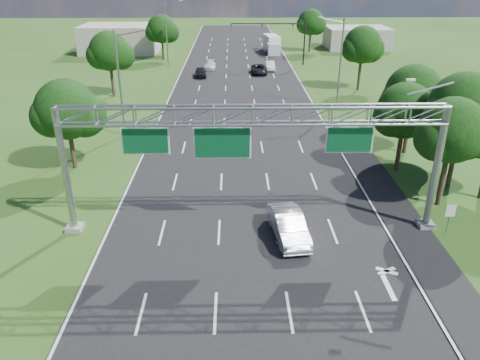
{
  "coord_description": "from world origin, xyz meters",
  "views": [
    {
      "loc": [
        -0.91,
        -13.89,
        15.41
      ],
      "look_at": [
        -0.47,
        12.09,
        3.36
      ],
      "focal_mm": 35.0,
      "sensor_mm": 36.0,
      "label": 1
    }
  ],
  "objects_px": {
    "traffic_signal": "(283,33)",
    "silver_sedan": "(288,226)",
    "sign_gantry": "(254,125)",
    "box_truck": "(272,44)",
    "regulatory_sign": "(450,213)"
  },
  "relations": [
    {
      "from": "traffic_signal",
      "to": "box_truck",
      "type": "relative_size",
      "value": 1.48
    },
    {
      "from": "sign_gantry",
      "to": "box_truck",
      "type": "bearing_deg",
      "value": 84.41
    },
    {
      "from": "traffic_signal",
      "to": "silver_sedan",
      "type": "bearing_deg",
      "value": -95.27
    },
    {
      "from": "regulatory_sign",
      "to": "traffic_signal",
      "type": "bearing_deg",
      "value": 95.2
    },
    {
      "from": "sign_gantry",
      "to": "traffic_signal",
      "type": "distance_m",
      "value": 53.51
    },
    {
      "from": "sign_gantry",
      "to": "box_truck",
      "type": "xyz_separation_m",
      "value": [
        6.39,
        65.22,
        -5.43
      ]
    },
    {
      "from": "silver_sedan",
      "to": "sign_gantry",
      "type": "bearing_deg",
      "value": 144.35
    },
    {
      "from": "traffic_signal",
      "to": "silver_sedan",
      "type": "height_order",
      "value": "traffic_signal"
    },
    {
      "from": "sign_gantry",
      "to": "traffic_signal",
      "type": "bearing_deg",
      "value": 82.32
    },
    {
      "from": "sign_gantry",
      "to": "box_truck",
      "type": "distance_m",
      "value": 65.75
    },
    {
      "from": "regulatory_sign",
      "to": "silver_sedan",
      "type": "relative_size",
      "value": 0.42
    },
    {
      "from": "sign_gantry",
      "to": "silver_sedan",
      "type": "bearing_deg",
      "value": -28.02
    },
    {
      "from": "sign_gantry",
      "to": "traffic_signal",
      "type": "height_order",
      "value": "sign_gantry"
    },
    {
      "from": "regulatory_sign",
      "to": "traffic_signal",
      "type": "xyz_separation_m",
      "value": [
        -4.92,
        54.02,
        3.66
      ]
    },
    {
      "from": "traffic_signal",
      "to": "silver_sedan",
      "type": "xyz_separation_m",
      "value": [
        -4.99,
        -54.15,
        -4.34
      ]
    }
  ]
}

